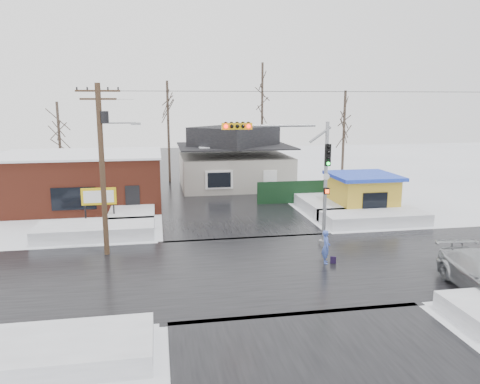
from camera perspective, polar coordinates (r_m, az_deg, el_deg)
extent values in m
plane|color=white|center=(23.44, 3.33, -9.22)|extent=(120.00, 120.00, 0.00)
cube|color=black|center=(23.43, 3.33, -9.19)|extent=(10.00, 120.00, 0.02)
cube|color=black|center=(23.43, 3.33, -9.19)|extent=(120.00, 10.00, 0.02)
cube|color=white|center=(29.65, -17.20, -4.51)|extent=(7.00, 3.00, 0.80)
cube|color=white|center=(32.63, 16.00, -3.02)|extent=(7.00, 3.00, 0.80)
cube|color=white|center=(16.79, -23.15, -17.51)|extent=(7.00, 3.00, 0.70)
cube|color=white|center=(34.30, -12.89, -2.18)|extent=(3.00, 8.00, 0.80)
cube|color=white|center=(36.34, 9.73, -1.31)|extent=(3.00, 8.00, 0.80)
cylinder|color=gray|center=(26.43, 10.37, 0.84)|extent=(0.20, 0.20, 7.00)
cylinder|color=gray|center=(27.23, 10.12, -6.11)|extent=(0.50, 0.50, 0.30)
cylinder|color=gray|center=(25.16, 4.15, 8.05)|extent=(4.60, 0.14, 0.14)
cube|color=gold|center=(24.75, -0.39, 8.03)|extent=(1.60, 0.28, 0.35)
sphere|color=#FF0C0C|center=(24.49, -1.72, 7.99)|extent=(0.20, 0.20, 0.20)
sphere|color=#FF0C0C|center=(24.70, 1.06, 8.02)|extent=(0.20, 0.20, 0.20)
cube|color=black|center=(26.00, 10.65, 4.45)|extent=(0.30, 0.22, 1.20)
sphere|color=#0CE533|center=(25.93, 10.73, 3.43)|extent=(0.18, 0.18, 0.18)
cube|color=black|center=(26.31, 10.50, 0.12)|extent=(0.30, 0.20, 0.35)
cylinder|color=#382619|center=(25.29, -16.43, 2.40)|extent=(0.28, 0.28, 9.00)
cube|color=#382619|center=(25.02, -16.96, 11.71)|extent=(2.20, 0.10, 0.10)
cube|color=#382619|center=(25.02, -16.90, 10.80)|extent=(1.80, 0.10, 0.10)
cylinder|color=black|center=(25.01, -16.21, 8.77)|extent=(0.44, 0.44, 0.60)
cylinder|color=gray|center=(24.96, -14.67, 8.16)|extent=(1.80, 0.08, 0.08)
cube|color=gray|center=(24.91, -12.59, 8.13)|extent=(0.50, 0.22, 0.12)
cube|color=maroon|center=(38.31, -18.70, 1.33)|extent=(12.00, 8.00, 4.00)
cube|color=white|center=(38.04, -18.90, 4.38)|extent=(12.20, 8.20, 0.15)
cube|color=black|center=(34.52, -19.61, -0.77)|extent=(3.00, 0.08, 1.60)
cube|color=black|center=(34.13, -12.94, -1.05)|extent=(1.00, 0.08, 2.20)
cylinder|color=black|center=(32.05, -18.32, -2.49)|extent=(0.10, 0.10, 1.80)
cylinder|color=black|center=(31.84, -15.11, -2.40)|extent=(0.10, 0.10, 1.80)
cube|color=gold|center=(31.70, -16.83, -0.51)|extent=(2.20, 0.18, 1.10)
cube|color=white|center=(31.59, -16.85, -0.55)|extent=(1.90, 0.02, 0.80)
cube|color=#A59F95|center=(44.45, -0.68, 2.56)|extent=(10.00, 8.00, 3.00)
cube|color=black|center=(44.15, -0.69, 5.64)|extent=(10.40, 8.40, 0.12)
pyramid|color=black|center=(44.07, -0.69, 6.89)|extent=(9.00, 7.00, 1.80)
cube|color=maroon|center=(45.67, 3.09, 7.07)|extent=(0.70, 0.70, 1.40)
cube|color=white|center=(40.22, -2.55, 1.49)|extent=(2.40, 0.12, 1.60)
cube|color=gold|center=(35.29, 14.69, -0.40)|extent=(4.00, 4.00, 2.60)
cube|color=#1928BD|center=(35.03, 14.81, 1.92)|extent=(4.60, 4.60, 0.25)
cube|color=black|center=(33.49, 16.13, -1.09)|extent=(1.80, 0.06, 1.20)
cube|color=black|center=(37.93, 8.03, 0.04)|extent=(8.00, 0.12, 1.80)
cylinder|color=#332821|center=(47.48, -8.71, 7.24)|extent=(0.24, 0.24, 10.00)
cylinder|color=#332821|center=(50.65, 2.70, 8.73)|extent=(0.24, 0.24, 12.00)
cylinder|color=#332821|center=(44.92, 12.50, 6.25)|extent=(0.24, 0.24, 9.00)
cylinder|color=#332821|center=(46.40, -21.10, 5.29)|extent=(0.24, 0.24, 8.00)
imported|color=#445FC0|center=(24.14, 10.44, -6.62)|extent=(0.54, 0.70, 1.72)
cube|color=black|center=(24.38, 11.29, -8.17)|extent=(0.30, 0.19, 0.35)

